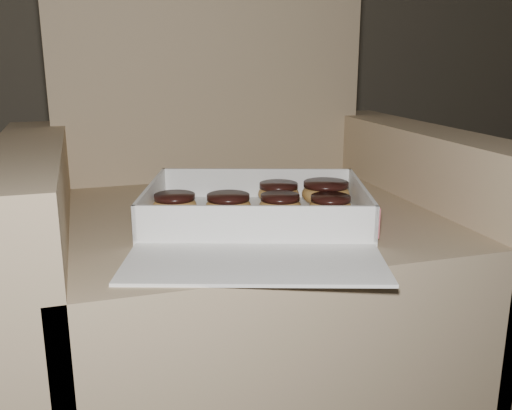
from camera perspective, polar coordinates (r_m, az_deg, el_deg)
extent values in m
cube|color=tan|center=(1.18, -0.94, -10.05)|extent=(0.71, 0.71, 0.42)
cube|color=tan|center=(1.38, -4.91, 13.66)|extent=(0.71, 0.14, 0.52)
cube|color=tan|center=(1.12, -20.64, -8.69)|extent=(0.12, 0.71, 0.56)
cube|color=tan|center=(1.30, 15.66, -4.78)|extent=(0.12, 0.71, 0.56)
cube|color=white|center=(1.02, 0.00, -1.30)|extent=(0.45, 0.39, 0.01)
cube|color=white|center=(1.15, 0.07, 2.24)|extent=(0.36, 0.12, 0.06)
cube|color=white|center=(0.88, -0.10, -1.86)|extent=(0.36, 0.12, 0.06)
cube|color=white|center=(1.03, -10.44, 0.48)|extent=(0.09, 0.27, 0.06)
cube|color=white|center=(1.03, 10.47, 0.43)|extent=(0.09, 0.27, 0.06)
cube|color=#D1545F|center=(1.03, 10.72, 0.43)|extent=(0.09, 0.27, 0.05)
cube|color=white|center=(0.81, -0.17, -5.85)|extent=(0.40, 0.27, 0.01)
ellipsoid|color=gold|center=(1.10, 2.26, 1.12)|extent=(0.08, 0.08, 0.04)
cylinder|color=black|center=(1.10, 2.27, 1.97)|extent=(0.07, 0.07, 0.01)
ellipsoid|color=gold|center=(1.03, -8.11, -0.06)|extent=(0.08, 0.08, 0.04)
cylinder|color=black|center=(1.02, -8.15, 0.83)|extent=(0.07, 0.07, 0.01)
ellipsoid|color=gold|center=(1.02, 2.42, -0.08)|extent=(0.08, 0.08, 0.04)
cylinder|color=black|center=(1.02, 2.43, 0.78)|extent=(0.07, 0.07, 0.01)
ellipsoid|color=gold|center=(1.09, 6.98, 1.10)|extent=(0.09, 0.09, 0.04)
cylinder|color=black|center=(1.09, 7.01, 2.08)|extent=(0.09, 0.09, 0.01)
ellipsoid|color=gold|center=(1.01, -2.78, -0.13)|extent=(0.08, 0.08, 0.04)
cylinder|color=black|center=(1.01, -2.79, 0.81)|extent=(0.08, 0.08, 0.01)
ellipsoid|color=gold|center=(1.02, 7.45, -0.19)|extent=(0.08, 0.08, 0.04)
cylinder|color=black|center=(1.02, 7.48, 0.67)|extent=(0.07, 0.07, 0.01)
ellipsoid|color=black|center=(0.95, 8.05, -2.37)|extent=(0.01, 0.01, 0.00)
ellipsoid|color=black|center=(0.97, -3.06, -1.83)|extent=(0.01, 0.01, 0.00)
ellipsoid|color=black|center=(0.93, -4.00, -2.55)|extent=(0.01, 0.01, 0.00)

